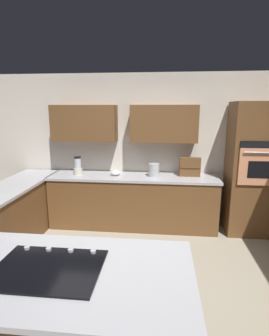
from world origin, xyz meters
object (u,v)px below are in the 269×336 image
(wall_oven, at_px, (254,169))
(cooktop, at_px, (48,268))
(kettle, at_px, (154,170))
(blender, at_px, (78,167))
(mixing_bowl, at_px, (115,173))
(spice_rack, at_px, (190,167))

(wall_oven, xyz_separation_m, cooktop, (2.26, 2.72, -0.15))
(wall_oven, height_order, kettle, wall_oven)
(blender, xyz_separation_m, mixing_bowl, (-0.65, -0.00, -0.09))
(blender, height_order, spice_rack, spice_rack)
(blender, relative_size, kettle, 1.43)
(wall_oven, height_order, mixing_bowl, wall_oven)
(blender, relative_size, spice_rack, 0.92)
(cooktop, xyz_separation_m, kettle, (-0.66, -2.73, 0.10))
(mixing_bowl, bearing_deg, spice_rack, -176.61)
(blender, distance_m, kettle, 1.30)
(cooktop, relative_size, kettle, 3.49)
(mixing_bowl, bearing_deg, cooktop, 89.87)
(wall_oven, distance_m, cooktop, 3.54)
(wall_oven, bearing_deg, cooktop, 50.36)
(wall_oven, distance_m, blender, 2.90)
(mixing_bowl, bearing_deg, kettle, 180.00)
(wall_oven, distance_m, kettle, 1.60)
(cooktop, height_order, mixing_bowl, mixing_bowl)
(wall_oven, bearing_deg, kettle, -0.35)
(mixing_bowl, bearing_deg, wall_oven, 179.75)
(kettle, bearing_deg, wall_oven, 179.65)
(cooktop, height_order, blender, blender)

